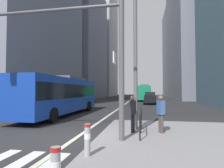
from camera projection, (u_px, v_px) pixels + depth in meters
name	position (u px, v px, depth m)	size (l,w,h in m)	color
ground_plane	(125.00, 104.00, 28.20)	(160.00, 160.00, 0.00)	#28282B
median_island	(216.00, 147.00, 6.59)	(9.00, 10.00, 0.15)	gray
lane_centre_line	(130.00, 101.00, 38.04)	(0.20, 80.00, 0.01)	beige
office_tower_left_mid	(78.00, 43.00, 53.45)	(12.95, 20.90, 32.15)	slate
office_tower_left_far	(99.00, 32.00, 78.50)	(13.22, 21.75, 54.66)	#9E9EA3
office_tower_right_mid	(198.00, 11.00, 48.01)	(13.24, 24.07, 46.20)	slate
office_tower_right_far	(179.00, 53.00, 74.22)	(11.00, 21.25, 35.25)	slate
city_bus_blue_oncoming	(62.00, 94.00, 15.74)	(2.86, 11.37, 3.40)	#14389E
sedan_white_oncoming	(31.00, 103.00, 16.72)	(2.14, 4.35, 1.94)	silver
city_bus_red_receding	(145.00, 92.00, 39.85)	(2.81, 11.21, 3.40)	#198456
city_bus_red_distant	(146.00, 92.00, 57.66)	(2.71, 10.84, 3.40)	red
car_oncoming_mid	(81.00, 98.00, 28.87)	(2.18, 4.36, 1.94)	#B2A899
car_receding_near	(150.00, 98.00, 28.78)	(2.10, 4.20, 1.94)	black
traffic_signal_gantry	(64.00, 41.00, 7.71)	(7.18, 0.65, 6.00)	#515156
street_lamp_post	(135.00, 29.00, 9.51)	(5.50, 0.32, 8.00)	#56565B
bollard_front	(55.00, 168.00, 3.39)	(0.20, 0.20, 0.88)	#99999E
bollard_left	(87.00, 138.00, 5.43)	(0.20, 0.20, 0.94)	#99999E
pedestrian_railing	(141.00, 116.00, 8.95)	(0.06, 3.80, 0.98)	black
pedestrian_waiting	(161.00, 112.00, 8.46)	(0.37, 0.44, 1.72)	#423D38
pedestrian_far	(133.00, 112.00, 8.54)	(0.30, 0.42, 1.71)	black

